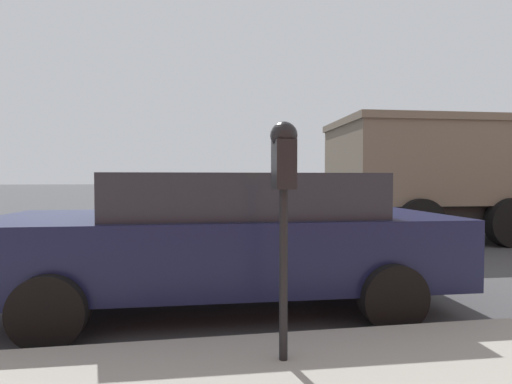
% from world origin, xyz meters
% --- Properties ---
extents(ground_plane, '(220.00, 220.00, 0.00)m').
position_xyz_m(ground_plane, '(0.00, 0.00, 0.00)').
color(ground_plane, '#424244').
extents(parking_meter, '(0.21, 0.19, 1.67)m').
position_xyz_m(parking_meter, '(-2.69, -0.02, 1.44)').
color(parking_meter, black).
rests_on(parking_meter, sidewalk).
extents(car_navy, '(2.27, 5.00, 1.50)m').
position_xyz_m(car_navy, '(-0.90, 0.19, 0.80)').
color(car_navy, '#14193D').
rests_on(car_navy, ground_plane).
extents(dump_truck, '(3.17, 8.29, 2.82)m').
position_xyz_m(dump_truck, '(3.31, -6.79, 1.63)').
color(dump_truck, black).
rests_on(dump_truck, ground_plane).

